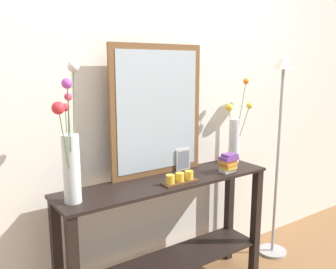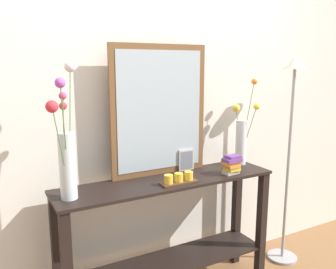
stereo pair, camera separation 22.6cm
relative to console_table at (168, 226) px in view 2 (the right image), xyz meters
name	(u,v)px [view 2 (the right image)]	position (x,y,z in m)	size (l,w,h in m)	color
wall_back	(147,101)	(0.00, 0.30, 0.82)	(6.40, 0.08, 2.70)	silver
console_table	(168,226)	(0.00, 0.00, 0.00)	(1.49, 0.36, 0.86)	black
mirror_leaning	(160,111)	(0.02, 0.15, 0.76)	(0.70, 0.03, 0.87)	brown
tall_vase_left	(66,152)	(-0.65, -0.03, 0.60)	(0.19, 0.24, 0.76)	silver
vase_right	(242,136)	(0.67, 0.07, 0.54)	(0.17, 0.20, 0.64)	silver
candle_tray	(179,179)	(0.03, -0.09, 0.35)	(0.24, 0.09, 0.07)	#472D1C
picture_frame_small	(186,160)	(0.22, 0.13, 0.40)	(0.12, 0.01, 0.15)	#B7B2AD
book_stack	(232,164)	(0.45, -0.10, 0.39)	(0.13, 0.10, 0.13)	#B2A893
floor_lamp	(291,126)	(1.09, -0.01, 0.59)	(0.24, 0.24, 1.67)	#9E9EA3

